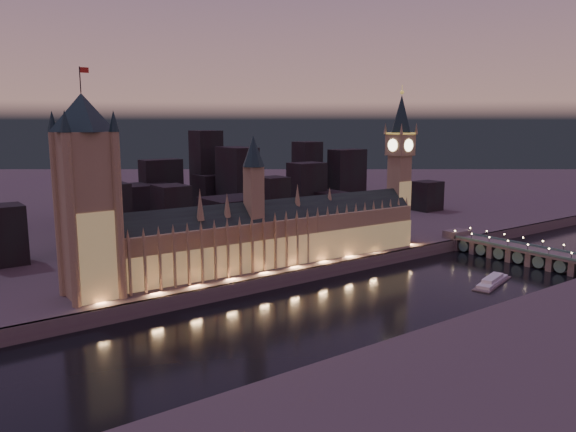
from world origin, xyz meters
TOP-DOWN VIEW (x-y plane):
  - ground_plane at (0.00, 0.00)m, footprint 2000.00×2000.00m
  - north_bank at (0.00, 520.00)m, footprint 2000.00×960.00m
  - embankment_wall at (0.00, 41.00)m, footprint 2000.00×2.50m
  - palace_of_westminster at (4.47, 61.75)m, footprint 202.00×28.87m
  - victoria_tower at (-110.00, 61.92)m, footprint 31.68×31.68m
  - elizabeth_tower at (108.00, 61.92)m, footprint 18.00×18.00m
  - westminster_bridge at (153.91, -3.45)m, footprint 18.82×113.00m
  - river_boat at (93.91, -26.50)m, footprint 42.42×20.96m
  - city_backdrop at (35.82, 245.89)m, footprint 479.08×215.63m

SIDE VIEW (x-z plane):
  - ground_plane at x=0.00m, z-range 0.00..0.00m
  - river_boat at x=93.91m, z-range -0.69..3.81m
  - north_bank at x=0.00m, z-range 0.00..8.00m
  - embankment_wall at x=0.00m, z-range 0.00..8.00m
  - westminster_bridge at x=153.91m, z-range -1.96..13.94m
  - palace_of_westminster at x=4.47m, z-range -12.63..65.37m
  - city_backdrop at x=35.82m, z-range -6.98..69.15m
  - victoria_tower at x=-110.00m, z-range 7.36..118.52m
  - elizabeth_tower at x=108.00m, z-range 14.39..124.88m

